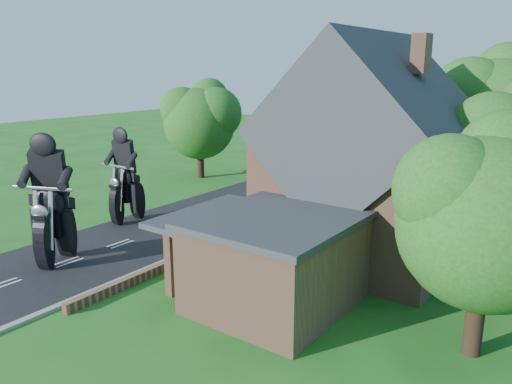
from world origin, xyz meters
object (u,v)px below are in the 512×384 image
Objects in this scene: garden_wall at (248,231)px; house at (369,164)px; annex at (274,259)px; motorcycle_lead at (56,244)px; motorcycle_follow at (128,208)px.

house reaches higher than garden_wall.
motorcycle_lead is (-10.14, -2.52, -0.87)m from annex.
annex is at bearing 163.11° from motorcycle_follow.
garden_wall is 12.48× the size of motorcycle_follow.
motorcycle_follow is (-12.47, 3.50, -0.95)m from annex.
garden_wall is 7.30m from motorcycle_follow.
house is 5.81× the size of motorcycle_follow.
garden_wall is 11.44× the size of motorcycle_lead.
garden_wall is 9.52m from motorcycle_lead.
motorcycle_follow reaches higher than garden_wall.
annex reaches higher than motorcycle_follow.
motorcycle_follow is at bearing -161.55° from garden_wall.
annex is 4.00× the size of motorcycle_follow.
house is 7.30m from annex.
motorcycle_lead is (-10.76, -9.32, -3.45)m from house.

